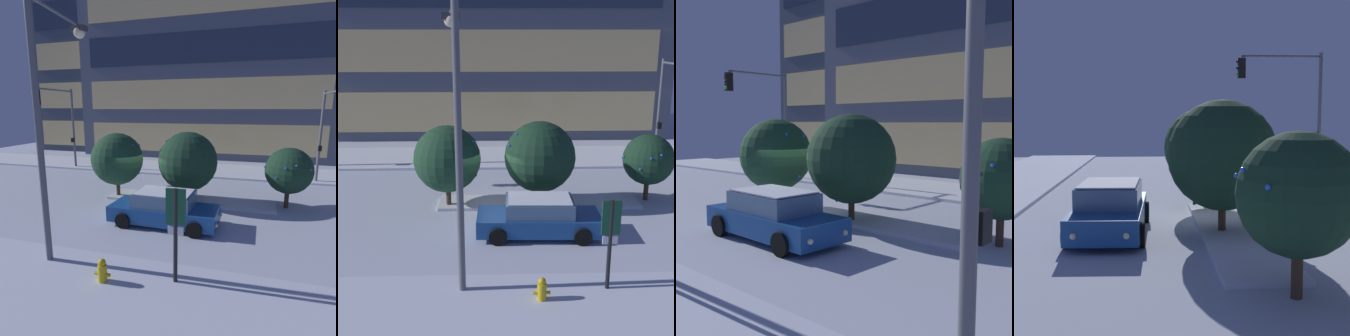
% 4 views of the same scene
% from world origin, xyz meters
% --- Properties ---
extents(ground, '(52.00, 52.00, 0.00)m').
position_xyz_m(ground, '(0.00, 0.00, 0.00)').
color(ground, silver).
extents(curb_strip_far, '(52.00, 5.20, 0.14)m').
position_xyz_m(curb_strip_far, '(0.00, 8.78, 0.07)').
color(curb_strip_far, silver).
rests_on(curb_strip_far, ground).
extents(median_strip, '(9.00, 1.80, 0.14)m').
position_xyz_m(median_strip, '(2.22, 0.57, 0.07)').
color(median_strip, silver).
rests_on(median_strip, ground).
extents(office_tower_secondary, '(13.25, 10.28, 17.35)m').
position_xyz_m(office_tower_secondary, '(-13.12, 20.55, 8.67)').
color(office_tower_secondary, '#384251').
rests_on(office_tower_secondary, ground).
extents(car_near, '(4.82, 2.22, 1.49)m').
position_xyz_m(car_near, '(1.87, -2.88, 0.71)').
color(car_near, '#19478C').
rests_on(car_near, ground).
extents(traffic_light_corner_far_left, '(0.32, 4.44, 6.57)m').
position_xyz_m(traffic_light_corner_far_left, '(-9.11, 5.36, 4.48)').
color(traffic_light_corner_far_left, '#565960').
rests_on(traffic_light_corner_far_left, ground).
extents(decorated_tree_median, '(3.10, 3.10, 3.82)m').
position_xyz_m(decorated_tree_median, '(2.20, 0.28, 2.27)').
color(decorated_tree_median, '#473323').
rests_on(decorated_tree_median, ground).
extents(decorated_tree_left_of_median, '(2.91, 2.91, 3.67)m').
position_xyz_m(decorated_tree_left_of_median, '(-1.83, 0.23, 2.21)').
color(decorated_tree_left_of_median, '#473323').
rests_on(decorated_tree_left_of_median, ground).
extents(decorated_tree_right_of_median, '(2.37, 2.32, 3.10)m').
position_xyz_m(decorated_tree_right_of_median, '(7.23, 0.92, 1.93)').
color(decorated_tree_right_of_median, '#473323').
rests_on(decorated_tree_right_of_median, ground).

